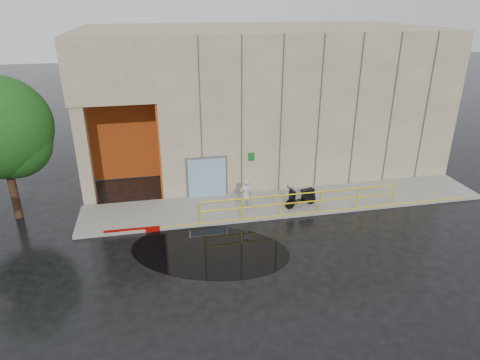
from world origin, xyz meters
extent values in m
plane|color=black|center=(0.00, 0.00, 0.00)|extent=(120.00, 120.00, 0.00)
cube|color=gray|center=(4.00, 4.50, 0.07)|extent=(20.00, 3.00, 0.15)
cube|color=gray|center=(6.00, 11.00, 4.00)|extent=(16.00, 10.00, 8.00)
cube|color=gray|center=(-4.00, 11.00, 6.50)|extent=(4.00, 10.00, 3.00)
cube|color=gray|center=(-5.60, 6.40, 2.50)|extent=(0.60, 0.60, 5.00)
cube|color=#B03F10|center=(-4.00, 9.50, 2.50)|extent=(3.80, 0.15, 4.90)
cube|color=#B03F10|center=(-2.05, 7.75, 2.50)|extent=(0.10, 3.50, 4.90)
cube|color=#87ABB8|center=(0.20, 5.88, 1.15)|extent=(1.90, 0.10, 2.00)
cube|color=slate|center=(0.20, 5.96, 1.15)|extent=(2.10, 0.06, 2.20)
cube|color=#0E621B|center=(2.50, 5.94, 2.10)|extent=(0.32, 0.04, 0.42)
cylinder|color=yellow|center=(4.25, 3.15, 1.15)|extent=(9.50, 0.06, 0.06)
cylinder|color=yellow|center=(4.25, 3.15, 0.70)|extent=(9.50, 0.06, 0.06)
imported|color=#B5B6BB|center=(1.78, 3.96, 0.95)|extent=(0.59, 0.40, 1.60)
cylinder|color=black|center=(3.89, 3.65, 0.40)|extent=(0.50, 0.22, 0.49)
cylinder|color=black|center=(5.07, 3.97, 0.40)|extent=(0.50, 0.22, 0.49)
cube|color=#880301|center=(-3.51, 3.10, 0.09)|extent=(2.40, 0.22, 0.18)
cube|color=black|center=(-0.38, 0.98, 0.00)|extent=(7.55, 6.08, 0.01)
cylinder|color=black|center=(-8.77, 5.69, 1.51)|extent=(0.36, 0.36, 3.01)
sphere|color=#1E5E19|center=(-8.22, 5.54, 3.68)|extent=(3.12, 3.12, 3.12)
camera|label=1|loc=(-2.17, -13.88, 9.51)|focal=32.00mm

